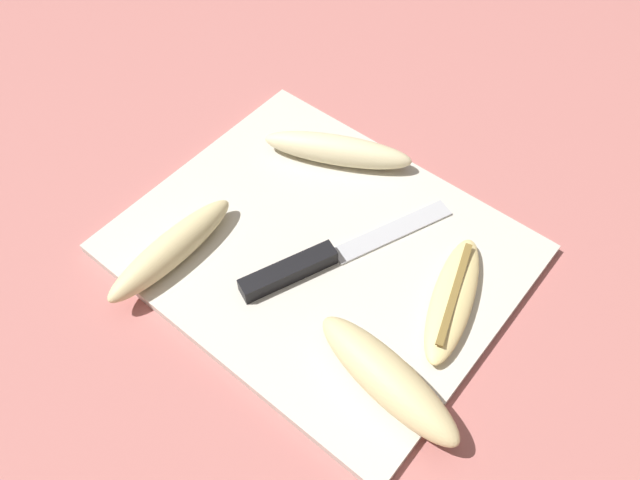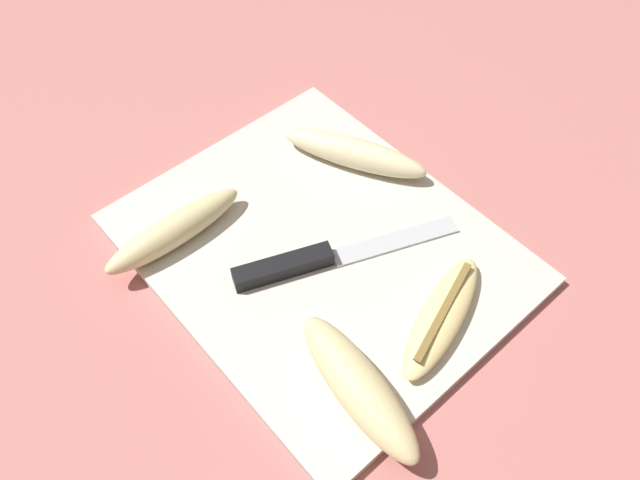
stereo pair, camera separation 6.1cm
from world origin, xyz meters
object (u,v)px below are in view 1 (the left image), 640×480
Objects in this scene: banana_cream_curved at (337,150)px; banana_mellow_near at (387,378)px; banana_ripe_center at (171,249)px; knife at (312,265)px; banana_golden_short at (453,298)px.

banana_cream_curved is 0.28m from banana_mellow_near.
banana_ripe_center is at bearing -174.40° from banana_mellow_near.
banana_cream_curved is at bearing 78.66° from banana_ripe_center.
banana_ripe_center reaches higher than knife.
banana_golden_short is (0.21, -0.08, -0.01)m from banana_cream_curved.
banana_mellow_near reaches higher than knife.
banana_ripe_center is 1.04× the size of banana_golden_short.
banana_mellow_near reaches higher than banana_golden_short.
banana_cream_curved reaches higher than banana_golden_short.
banana_cream_curved is at bearing 158.95° from banana_golden_short.
banana_golden_short is at bearing 28.50° from banana_ripe_center.
banana_ripe_center is (-0.12, -0.08, 0.01)m from knife.
banana_cream_curved is 1.05× the size of banana_ripe_center.
banana_golden_short is 0.11m from banana_mellow_near.
knife is at bearing 157.05° from banana_mellow_near.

